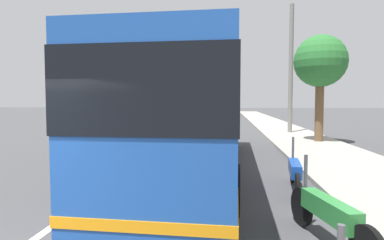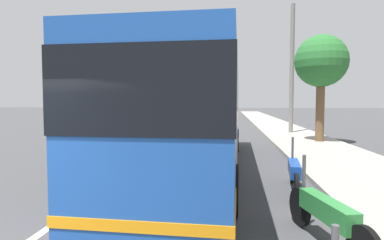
# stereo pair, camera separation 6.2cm
# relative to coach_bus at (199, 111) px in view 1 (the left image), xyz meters

# --- Properties ---
(sidewalk_curb) EXTENTS (110.00, 3.60, 0.14)m
(sidewalk_curb) POSITION_rel_coach_bus_xyz_m (2.47, -4.99, -1.84)
(sidewalk_curb) COLOR #9E998E
(sidewalk_curb) RESTS_ON ground
(lane_divider_line) EXTENTS (110.00, 0.16, 0.01)m
(lane_divider_line) POSITION_rel_coach_bus_xyz_m (2.47, 2.13, -1.91)
(lane_divider_line) COLOR silver
(lane_divider_line) RESTS_ON ground
(coach_bus) EXTENTS (12.51, 2.83, 3.30)m
(coach_bus) POSITION_rel_coach_bus_xyz_m (0.00, 0.00, 0.00)
(coach_bus) COLOR #1E4C9E
(coach_bus) RESTS_ON ground
(motorcycle_nearest_curb) EXTENTS (2.37, 0.67, 1.29)m
(motorcycle_nearest_curb) POSITION_rel_coach_bus_xyz_m (-5.18, -2.45, -1.42)
(motorcycle_nearest_curb) COLOR black
(motorcycle_nearest_curb) RESTS_ON ground
(motorcycle_by_tree) EXTENTS (2.29, 0.39, 1.26)m
(motorcycle_by_tree) POSITION_rel_coach_bus_xyz_m (-2.07, -2.58, -1.44)
(motorcycle_by_tree) COLOR black
(motorcycle_by_tree) RESTS_ON ground
(car_side_street) EXTENTS (4.64, 2.16, 1.45)m
(car_side_street) POSITION_rel_coach_bus_xyz_m (25.21, 4.42, -1.22)
(car_side_street) COLOR silver
(car_side_street) RESTS_ON ground
(car_ahead_same_lane) EXTENTS (4.32, 1.94, 1.44)m
(car_ahead_same_lane) POSITION_rel_coach_bus_xyz_m (41.41, 0.21, -1.22)
(car_ahead_same_lane) COLOR gray
(car_ahead_same_lane) RESTS_ON ground
(car_far_distant) EXTENTS (4.22, 2.04, 1.44)m
(car_far_distant) POSITION_rel_coach_bus_xyz_m (42.05, 4.20, -1.22)
(car_far_distant) COLOR gray
(car_far_distant) RESTS_ON ground
(car_oncoming) EXTENTS (4.27, 1.96, 1.50)m
(car_oncoming) POSITION_rel_coach_bus_xyz_m (31.68, -0.01, -1.21)
(car_oncoming) COLOR navy
(car_oncoming) RESTS_ON ground
(roadside_tree_mid_block) EXTENTS (2.67, 2.67, 5.62)m
(roadside_tree_mid_block) POSITION_rel_coach_bus_xyz_m (7.10, -5.64, 2.29)
(roadside_tree_mid_block) COLOR brown
(roadside_tree_mid_block) RESTS_ON ground
(utility_pole) EXTENTS (0.28, 0.28, 8.64)m
(utility_pole) POSITION_rel_coach_bus_xyz_m (11.93, -5.07, 2.41)
(utility_pole) COLOR slate
(utility_pole) RESTS_ON ground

